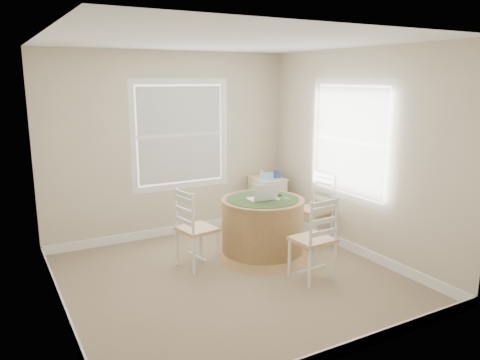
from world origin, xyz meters
TOP-DOWN VIEW (x-y plane):
  - room at (0.17, 0.16)m, footprint 3.64×3.64m
  - round_table at (0.69, 0.44)m, footprint 1.23×1.23m
  - chair_left at (-0.18, 0.52)m, footprint 0.47×0.48m
  - chair_near at (0.80, -0.45)m, footprint 0.44×0.43m
  - chair_right at (1.56, 0.52)m, footprint 0.43×0.45m
  - laptop at (0.66, 0.40)m, footprint 0.35×0.31m
  - mouse at (0.82, 0.31)m, footprint 0.07×0.10m
  - phone at (0.96, 0.29)m, footprint 0.05×0.09m
  - keys at (0.94, 0.45)m, footprint 0.06×0.05m
  - corner_chest at (1.43, 1.50)m, footprint 0.44×0.58m
  - tissue_box at (1.35, 1.36)m, footprint 0.12×0.12m
  - box_yellow at (1.51, 1.53)m, footprint 0.15×0.10m
  - box_blue at (1.54, 1.41)m, footprint 0.08×0.08m
  - cup_cream at (1.41, 1.63)m, footprint 0.07×0.07m

SIDE VIEW (x-z plane):
  - corner_chest at x=1.43m, z-range 0.00..0.75m
  - round_table at x=0.69m, z-range 0.03..0.79m
  - chair_left at x=-0.18m, z-range 0.00..0.95m
  - chair_near at x=0.80m, z-range 0.00..0.95m
  - chair_right at x=1.56m, z-range 0.00..0.95m
  - phone at x=0.96m, z-range 0.74..0.76m
  - keys at x=0.94m, z-range 0.74..0.77m
  - mouse at x=0.82m, z-range 0.74..0.78m
  - box_yellow at x=1.51m, z-range 0.75..0.81m
  - laptop at x=0.66m, z-range 0.67..0.90m
  - cup_cream at x=1.41m, z-range 0.75..0.84m
  - tissue_box at x=1.35m, z-range 0.75..0.85m
  - box_blue at x=1.54m, z-range 0.75..0.87m
  - room at x=0.17m, z-range -0.02..2.62m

